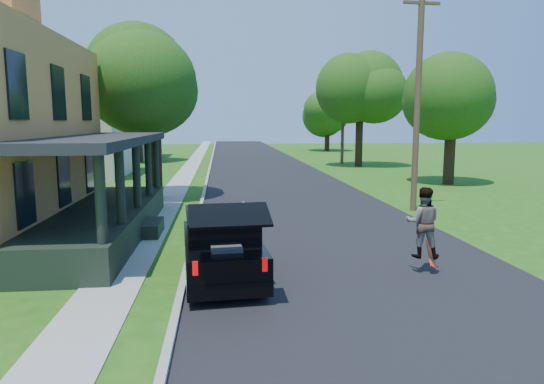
{
  "coord_description": "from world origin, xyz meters",
  "views": [
    {
      "loc": [
        -3.18,
        -9.31,
        3.56
      ],
      "look_at": [
        -1.88,
        3.0,
        1.76
      ],
      "focal_mm": 32.0,
      "sensor_mm": 36.0,
      "label": 1
    }
  ],
  "objects": [
    {
      "name": "ground",
      "position": [
        0.0,
        0.0,
        0.0
      ],
      "size": [
        140.0,
        140.0,
        0.0
      ],
      "primitive_type": "plane",
      "color": "#215210",
      "rests_on": "ground"
    },
    {
      "name": "street",
      "position": [
        0.0,
        20.0,
        0.0
      ],
      "size": [
        8.0,
        120.0,
        0.02
      ],
      "primitive_type": "cube",
      "color": "black",
      "rests_on": "ground"
    },
    {
      "name": "curb",
      "position": [
        -4.05,
        20.0,
        0.0
      ],
      "size": [
        0.15,
        120.0,
        0.12
      ],
      "primitive_type": "cube",
      "color": "#9C9B97",
      "rests_on": "ground"
    },
    {
      "name": "sidewalk",
      "position": [
        -5.6,
        20.0,
        0.0
      ],
      "size": [
        1.3,
        120.0,
        0.03
      ],
      "primitive_type": "cube",
      "color": "#9F9F97",
      "rests_on": "ground"
    },
    {
      "name": "front_walk",
      "position": [
        -9.5,
        6.0,
        0.0
      ],
      "size": [
        6.5,
        1.2,
        0.03
      ],
      "primitive_type": "cube",
      "color": "#9F9F97",
      "rests_on": "ground"
    },
    {
      "name": "neighbor_house_mid",
      "position": [
        -13.5,
        24.0,
        4.19
      ],
      "size": [
        12.78,
        12.78,
        8.3
      ],
      "color": "beige",
      "rests_on": "ground"
    },
    {
      "name": "neighbor_house_far",
      "position": [
        -13.5,
        40.0,
        4.19
      ],
      "size": [
        12.78,
        12.78,
        8.3
      ],
      "color": "beige",
      "rests_on": "ground"
    },
    {
      "name": "black_suv",
      "position": [
        -3.2,
        1.5,
        0.76
      ],
      "size": [
        1.97,
        4.4,
        2.0
      ],
      "rotation": [
        0.0,
        0.0,
        0.08
      ],
      "color": "black",
      "rests_on": "ground"
    },
    {
      "name": "skateboarder",
      "position": [
        1.5,
        1.37,
        1.22
      ],
      "size": [
        0.97,
        0.85,
        1.67
      ],
      "rotation": [
        0.0,
        0.0,
        2.84
      ],
      "color": "black",
      "rests_on": "ground"
    },
    {
      "name": "skateboard",
      "position": [
        1.76,
        1.41,
        0.41
      ],
      "size": [
        0.28,
        0.62,
        0.57
      ],
      "rotation": [
        0.0,
        0.0,
        0.28
      ],
      "color": "red",
      "rests_on": "ground"
    },
    {
      "name": "tree_left_mid",
      "position": [
        -6.24,
        13.57,
        5.4
      ],
      "size": [
        7.02,
        7.21,
        8.49
      ],
      "rotation": [
        0.0,
        0.0,
        -0.35
      ],
      "color": "black",
      "rests_on": "ground"
    },
    {
      "name": "tree_left_far",
      "position": [
        -10.38,
        34.57,
        6.18
      ],
      "size": [
        7.78,
        7.9,
        9.65
      ],
      "rotation": [
        0.0,
        0.0,
        -0.31
      ],
      "color": "black",
      "rests_on": "ground"
    },
    {
      "name": "tree_right_near",
      "position": [
        9.76,
        17.15,
        5.07
      ],
      "size": [
        5.52,
        5.36,
        7.9
      ],
      "rotation": [
        0.0,
        0.0,
        -0.03
      ],
      "color": "black",
      "rests_on": "ground"
    },
    {
      "name": "tree_right_mid",
      "position": [
        7.76,
        28.59,
        6.63
      ],
      "size": [
        7.83,
        7.62,
        9.96
      ],
      "rotation": [
        0.0,
        0.0,
        0.36
      ],
      "color": "black",
      "rests_on": "ground"
    },
    {
      "name": "tree_right_far",
      "position": [
        9.73,
        49.16,
        5.05
      ],
      "size": [
        5.96,
        6.06,
        7.83
      ],
      "rotation": [
        0.0,
        0.0,
        -0.22
      ],
      "color": "black",
      "rests_on": "ground"
    },
    {
      "name": "utility_pole_near",
      "position": [
        4.5,
        9.22,
        4.43
      ],
      "size": [
        1.49,
        0.26,
        8.59
      ],
      "rotation": [
        0.0,
        0.0,
        0.07
      ],
      "color": "#43321F",
      "rests_on": "ground"
    },
    {
      "name": "utility_pole_far",
      "position": [
        7.0,
        30.75,
        4.63
      ],
      "size": [
        1.56,
        0.53,
        8.97
      ],
      "rotation": [
        0.0,
        0.0,
        0.27
      ],
      "color": "#43321F",
      "rests_on": "ground"
    }
  ]
}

